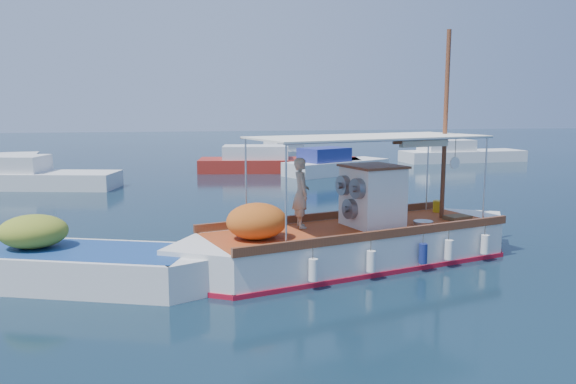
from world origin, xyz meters
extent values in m
plane|color=black|center=(0.00, 0.00, 0.00)|extent=(160.00, 160.00, 0.00)
cube|color=white|center=(0.77, 0.09, 0.35)|extent=(7.97, 4.44, 1.11)
cube|color=white|center=(-2.88, -0.92, 0.35)|extent=(2.44, 2.44, 1.11)
cube|color=white|center=(4.42, 1.09, 0.35)|extent=(2.44, 2.44, 1.11)
cube|color=#AF1125|center=(0.77, 0.09, 0.02)|extent=(8.09, 4.55, 0.18)
cube|color=#A43F19|center=(0.77, 0.09, 0.89)|extent=(7.92, 4.25, 0.06)
cube|color=brown|center=(0.43, 1.32, 1.01)|extent=(7.43, 2.13, 0.20)
cube|color=brown|center=(1.11, -1.14, 1.01)|extent=(7.43, 2.13, 0.20)
cube|color=white|center=(1.26, 0.22, 1.67)|extent=(1.52, 1.59, 1.52)
cube|color=brown|center=(1.26, 0.22, 2.45)|extent=(1.64, 1.71, 0.06)
cylinder|color=slate|center=(0.71, -0.26, 1.97)|extent=(0.35, 0.55, 0.51)
cylinder|color=slate|center=(0.54, 0.36, 1.97)|extent=(0.35, 0.55, 0.51)
cylinder|color=slate|center=(0.62, 0.05, 1.41)|extent=(0.35, 0.55, 0.51)
cylinder|color=brown|center=(3.50, 0.84, 3.43)|extent=(0.15, 0.15, 5.05)
cylinder|color=brown|center=(2.72, 0.62, 3.03)|extent=(1.77, 0.56, 0.08)
cylinder|color=silver|center=(-1.96, 0.49, 2.05)|extent=(0.05, 0.05, 2.27)
cylinder|color=silver|center=(-1.37, -1.65, 2.05)|extent=(0.05, 0.05, 2.27)
cylinder|color=silver|center=(3.59, 2.01, 2.05)|extent=(0.05, 0.05, 2.27)
cylinder|color=silver|center=(4.18, -0.13, 2.05)|extent=(0.05, 0.05, 2.27)
cube|color=white|center=(1.11, 0.18, 3.20)|extent=(6.39, 3.92, 0.04)
ellipsoid|color=#C25A1C|center=(-1.86, -0.63, 1.33)|extent=(1.68, 1.53, 0.85)
cube|color=gold|center=(1.89, 0.97, 1.11)|extent=(0.29, 0.24, 0.40)
cylinder|color=gold|center=(3.80, 1.65, 1.08)|extent=(0.37, 0.37, 0.34)
cube|color=brown|center=(3.80, 0.50, 0.97)|extent=(0.75, 0.61, 0.12)
cylinder|color=#B2B2B2|center=(2.57, 0.01, 0.97)|extent=(0.62, 0.62, 0.12)
cylinder|color=white|center=(3.19, -0.35, 2.56)|extent=(0.30, 0.11, 0.30)
cylinder|color=white|center=(-0.80, -1.81, 0.45)|extent=(0.25, 0.25, 0.48)
cylinder|color=navy|center=(2.12, -1.01, 0.45)|extent=(0.25, 0.25, 0.48)
cylinder|color=white|center=(4.07, -0.47, 0.45)|extent=(0.25, 0.25, 0.48)
imported|color=#AAA28D|center=(-0.58, 0.39, 1.81)|extent=(0.43, 0.65, 1.77)
cube|color=white|center=(-5.98, -0.34, 0.29)|extent=(5.65, 3.76, 1.03)
cube|color=white|center=(-3.51, -1.26, 0.29)|extent=(1.93, 1.93, 1.03)
cube|color=navy|center=(-5.98, -0.34, 0.78)|extent=(5.57, 3.55, 0.06)
ellipsoid|color=olive|center=(-6.84, -0.02, 1.18)|extent=(1.85, 1.68, 0.76)
cube|color=silver|center=(-10.34, 15.87, 0.30)|extent=(8.14, 4.18, 1.00)
cube|color=silver|center=(-11.47, 16.15, 1.20)|extent=(3.51, 2.72, 0.80)
cube|color=maroon|center=(2.64, 20.67, 0.30)|extent=(10.12, 4.33, 1.00)
cube|color=silver|center=(1.19, 20.91, 1.20)|extent=(4.25, 2.98, 0.80)
cube|color=silver|center=(5.75, 18.71, 0.30)|extent=(6.95, 4.92, 1.00)
cube|color=navy|center=(4.85, 18.27, 1.20)|extent=(3.22, 2.86, 0.80)
cube|color=silver|center=(16.94, 24.31, 0.30)|extent=(9.14, 3.02, 1.00)
cube|color=silver|center=(15.58, 24.25, 1.20)|extent=(3.71, 2.38, 0.80)
cube|color=silver|center=(4.92, 27.26, 0.30)|extent=(6.28, 4.51, 1.00)
cube|color=silver|center=(4.11, 26.85, 1.20)|extent=(2.92, 2.61, 0.80)
camera|label=1|loc=(-3.67, -13.21, 3.94)|focal=35.00mm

